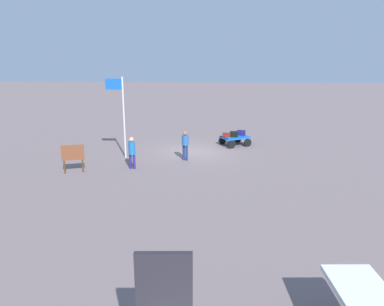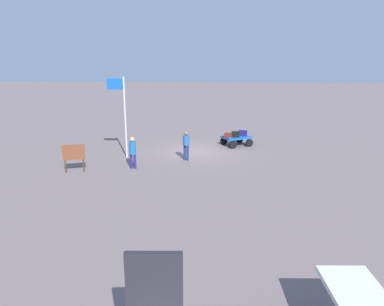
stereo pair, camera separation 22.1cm
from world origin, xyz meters
name	(u,v)px [view 1 (the left image)]	position (x,y,z in m)	size (l,w,h in m)	color
ground_plane	(194,152)	(0.00, 0.00, 0.00)	(120.00, 120.00, 0.00)	slate
luggage_cart	(235,139)	(-2.61, -1.79, 0.45)	(2.17, 2.00, 0.61)	blue
suitcase_grey	(227,135)	(-2.07, -1.64, 0.74)	(0.54, 0.36, 0.26)	maroon
suitcase_maroon	(234,134)	(-2.55, -1.67, 0.79)	(0.49, 0.35, 0.36)	black
suitcase_olive	(241,133)	(-3.06, -2.16, 0.78)	(0.60, 0.40, 0.34)	navy
worker_lead	(185,143)	(0.41, 1.94, 1.01)	(0.52, 0.52, 1.67)	navy
worker_trailing	(132,150)	(3.08, 3.72, 1.00)	(0.37, 0.37, 1.70)	navy
flagpole	(121,109)	(4.07, 1.55, 2.83)	(1.02, 0.10, 4.65)	silver
signboard	(73,155)	(5.91, 4.59, 0.96)	(1.08, 0.40, 1.45)	#4C3319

